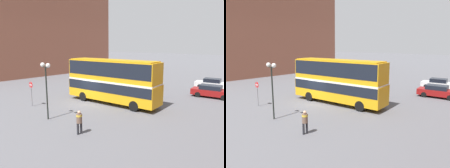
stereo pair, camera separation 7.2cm
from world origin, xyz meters
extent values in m
plane|color=#5B5B60|center=(0.00, 0.00, 0.00)|extent=(240.00, 240.00, 0.00)
cube|color=#935642|center=(-25.75, 9.18, 8.70)|extent=(8.47, 33.87, 17.40)
cube|color=gold|center=(1.86, 1.96, 1.45)|extent=(10.93, 3.62, 2.01)
cube|color=gold|center=(1.86, 1.96, 3.54)|extent=(10.76, 3.53, 2.18)
cube|color=black|center=(1.86, 1.96, 1.90)|extent=(10.83, 3.64, 0.99)
cube|color=black|center=(1.86, 1.96, 3.81)|extent=(10.60, 3.54, 1.49)
cube|color=silver|center=(1.86, 1.96, 2.48)|extent=(10.83, 3.63, 0.20)
cube|color=#BE8611|center=(1.86, 1.96, 4.68)|extent=(10.26, 3.31, 0.10)
cylinder|color=black|center=(5.15, 3.43, 0.52)|extent=(1.06, 0.41, 1.03)
cylinder|color=black|center=(5.39, 1.25, 0.52)|extent=(1.06, 0.41, 1.03)
cylinder|color=black|center=(-1.46, 2.70, 0.52)|extent=(1.06, 0.41, 1.03)
cylinder|color=black|center=(-1.22, 0.52, 0.52)|extent=(1.06, 0.41, 1.03)
cylinder|color=#232328|center=(5.73, -5.84, 0.42)|extent=(0.16, 0.16, 0.84)
cylinder|color=#232328|center=(5.78, -5.58, 0.42)|extent=(0.16, 0.16, 0.84)
cylinder|color=brown|center=(5.75, -5.71, 1.17)|extent=(0.47, 0.47, 0.67)
cylinder|color=gold|center=(5.75, -5.71, 1.39)|extent=(0.50, 0.50, 0.15)
sphere|color=#D8A884|center=(5.75, -5.71, 1.63)|extent=(0.23, 0.23, 0.23)
cube|color=silver|center=(7.00, 17.50, 0.61)|extent=(4.42, 2.42, 0.67)
cube|color=black|center=(7.17, 17.52, 1.21)|extent=(2.40, 1.94, 0.53)
cylinder|color=black|center=(5.84, 16.49, 0.32)|extent=(0.67, 0.32, 0.64)
cylinder|color=black|center=(5.59, 18.10, 0.32)|extent=(0.67, 0.32, 0.64)
cylinder|color=black|center=(8.41, 16.89, 0.32)|extent=(0.67, 0.32, 0.64)
cylinder|color=black|center=(8.16, 18.50, 0.32)|extent=(0.67, 0.32, 0.64)
cube|color=maroon|center=(8.98, 12.02, 0.62)|extent=(4.80, 2.35, 0.70)
cube|color=black|center=(8.80, 12.00, 1.23)|extent=(2.58, 1.89, 0.52)
cylinder|color=black|center=(10.50, 11.41, 0.32)|extent=(0.67, 0.30, 0.64)
cylinder|color=black|center=(7.46, 12.63, 0.32)|extent=(0.67, 0.30, 0.64)
cylinder|color=black|center=(7.67, 11.05, 0.32)|extent=(0.67, 0.30, 0.64)
cube|color=silver|center=(-5.43, 16.65, 0.69)|extent=(4.58, 2.03, 0.84)
cube|color=black|center=(-5.62, 16.66, 1.35)|extent=(2.41, 1.77, 0.48)
cylinder|color=black|center=(-4.00, 17.45, 0.32)|extent=(0.65, 0.24, 0.65)
cylinder|color=black|center=(-4.07, 15.76, 0.32)|extent=(0.65, 0.24, 0.65)
cylinder|color=black|center=(-6.80, 17.55, 0.32)|extent=(0.65, 0.24, 0.65)
cylinder|color=black|center=(-6.87, 15.86, 0.32)|extent=(0.65, 0.24, 0.65)
cylinder|color=black|center=(1.30, -5.55, 2.27)|extent=(0.12, 0.12, 4.54)
cylinder|color=black|center=(1.30, -5.55, 4.49)|extent=(0.84, 0.06, 0.06)
sphere|color=white|center=(0.88, -5.55, 4.66)|extent=(0.37, 0.37, 0.37)
sphere|color=white|center=(1.72, -5.55, 4.66)|extent=(0.37, 0.37, 0.37)
cylinder|color=gray|center=(-3.49, -4.50, 1.27)|extent=(0.08, 0.08, 2.54)
cylinder|color=red|center=(-3.49, -4.50, 2.25)|extent=(0.63, 0.03, 0.63)
cube|color=white|center=(-3.49, -4.50, 2.25)|extent=(0.44, 0.04, 0.11)
camera|label=1|loc=(17.45, -15.01, 6.38)|focal=35.00mm
camera|label=2|loc=(17.51, -14.96, 6.38)|focal=35.00mm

